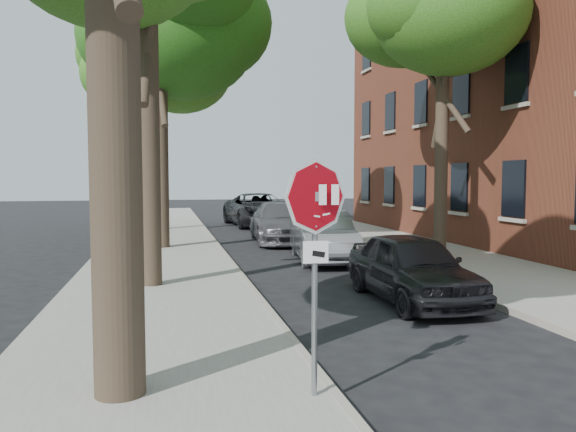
{
  "coord_description": "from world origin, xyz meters",
  "views": [
    {
      "loc": [
        -2.28,
        -5.85,
        2.52
      ],
      "look_at": [
        -0.8,
        0.9,
        2.05
      ],
      "focal_mm": 35.0,
      "sensor_mm": 36.0,
      "label": 1
    }
  ],
  "objects_px": {
    "tree_mid_b": "(159,17)",
    "tree_far": "(154,76)",
    "car_b": "(323,236)",
    "car_c": "(281,222)",
    "stop_sign": "(315,231)",
    "car_d": "(259,210)",
    "tree_right": "(441,23)",
    "car_a": "(412,267)"
  },
  "relations": [
    {
      "from": "tree_mid_b",
      "to": "tree_far",
      "type": "relative_size",
      "value": 1.11
    },
    {
      "from": "car_b",
      "to": "car_c",
      "type": "xyz_separation_m",
      "value": [
        -0.23,
        5.24,
        0.03
      ]
    },
    {
      "from": "car_c",
      "to": "tree_mid_b",
      "type": "bearing_deg",
      "value": -157.37
    },
    {
      "from": "stop_sign",
      "to": "car_d",
      "type": "relative_size",
      "value": 0.42
    },
    {
      "from": "car_b",
      "to": "car_d",
      "type": "xyz_separation_m",
      "value": [
        0.1,
        12.65,
        0.11
      ]
    },
    {
      "from": "tree_far",
      "to": "car_d",
      "type": "relative_size",
      "value": 1.51
    },
    {
      "from": "stop_sign",
      "to": "car_b",
      "type": "relative_size",
      "value": 0.58
    },
    {
      "from": "tree_far",
      "to": "car_d",
      "type": "bearing_deg",
      "value": 20.99
    },
    {
      "from": "car_b",
      "to": "car_d",
      "type": "height_order",
      "value": "car_d"
    },
    {
      "from": "stop_sign",
      "to": "tree_far",
      "type": "xyz_separation_m",
      "value": [
        -2.02,
        21.14,
        5.26
      ]
    },
    {
      "from": "car_b",
      "to": "car_c",
      "type": "relative_size",
      "value": 0.85
    },
    {
      "from": "tree_mid_b",
      "to": "car_c",
      "type": "relative_size",
      "value": 1.94
    },
    {
      "from": "car_c",
      "to": "tree_far",
      "type": "bearing_deg",
      "value": 135.54
    },
    {
      "from": "tree_far",
      "to": "tree_right",
      "type": "distance_m",
      "value": 14.02
    },
    {
      "from": "car_b",
      "to": "car_c",
      "type": "bearing_deg",
      "value": 99.47
    },
    {
      "from": "tree_right",
      "to": "car_c",
      "type": "xyz_separation_m",
      "value": [
        -3.84,
        5.58,
        -6.44
      ]
    },
    {
      "from": "car_a",
      "to": "car_c",
      "type": "distance_m",
      "value": 11.05
    },
    {
      "from": "car_b",
      "to": "car_c",
      "type": "distance_m",
      "value": 5.24
    },
    {
      "from": "tree_far",
      "to": "car_c",
      "type": "height_order",
      "value": "tree_far"
    },
    {
      "from": "car_c",
      "to": "car_d",
      "type": "height_order",
      "value": "car_d"
    },
    {
      "from": "stop_sign",
      "to": "car_c",
      "type": "bearing_deg",
      "value": 79.77
    },
    {
      "from": "car_b",
      "to": "tree_right",
      "type": "bearing_deg",
      "value": 1.56
    },
    {
      "from": "stop_sign",
      "to": "car_d",
      "type": "distance_m",
      "value": 23.37
    },
    {
      "from": "tree_mid_b",
      "to": "car_a",
      "type": "height_order",
      "value": "tree_mid_b"
    },
    {
      "from": "car_a",
      "to": "car_b",
      "type": "relative_size",
      "value": 0.91
    },
    {
      "from": "tree_right",
      "to": "car_c",
      "type": "relative_size",
      "value": 1.74
    },
    {
      "from": "stop_sign",
      "to": "car_d",
      "type": "height_order",
      "value": "stop_sign"
    },
    {
      "from": "tree_mid_b",
      "to": "car_b",
      "type": "bearing_deg",
      "value": -37.47
    },
    {
      "from": "car_d",
      "to": "car_b",
      "type": "bearing_deg",
      "value": -94.74
    },
    {
      "from": "stop_sign",
      "to": "tree_far",
      "type": "bearing_deg",
      "value": 95.46
    },
    {
      "from": "car_b",
      "to": "car_a",
      "type": "bearing_deg",
      "value": -80.78
    },
    {
      "from": "stop_sign",
      "to": "car_a",
      "type": "distance_m",
      "value": 5.86
    },
    {
      "from": "stop_sign",
      "to": "tree_mid_b",
      "type": "bearing_deg",
      "value": 96.95
    },
    {
      "from": "stop_sign",
      "to": "car_b",
      "type": "height_order",
      "value": "stop_sign"
    },
    {
      "from": "stop_sign",
      "to": "tree_right",
      "type": "xyz_separation_m",
      "value": [
        6.68,
        10.14,
        5.26
      ]
    },
    {
      "from": "tree_mid_b",
      "to": "car_a",
      "type": "distance_m",
      "value": 12.97
    },
    {
      "from": "tree_right",
      "to": "car_b",
      "type": "xyz_separation_m",
      "value": [
        -3.61,
        0.34,
        -6.47
      ]
    },
    {
      "from": "car_c",
      "to": "car_b",
      "type": "bearing_deg",
      "value": -83.76
    },
    {
      "from": "car_a",
      "to": "car_c",
      "type": "relative_size",
      "value": 0.77
    },
    {
      "from": "tree_mid_b",
      "to": "tree_right",
      "type": "height_order",
      "value": "tree_mid_b"
    },
    {
      "from": "car_c",
      "to": "car_d",
      "type": "xyz_separation_m",
      "value": [
        0.33,
        7.41,
        0.08
      ]
    },
    {
      "from": "car_c",
      "to": "car_d",
      "type": "distance_m",
      "value": 7.42
    }
  ]
}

